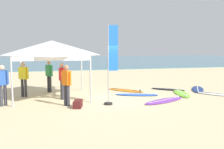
{
  "coord_description": "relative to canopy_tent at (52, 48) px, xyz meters",
  "views": [
    {
      "loc": [
        -2.63,
        -11.03,
        2.45
      ],
      "look_at": [
        0.46,
        1.46,
        1.0
      ],
      "focal_mm": 39.47,
      "sensor_mm": 36.0,
      "label": 1
    }
  ],
  "objects": [
    {
      "name": "canopy_tent",
      "position": [
        0.0,
        0.0,
        0.0
      ],
      "size": [
        3.34,
        3.34,
        2.75
      ],
      "color": "#B7B7BC",
      "rests_on": "ground"
    },
    {
      "name": "surfboard_purple",
      "position": [
        4.89,
        -2.16,
        -2.35
      ],
      "size": [
        2.48,
        1.61,
        0.19
      ],
      "color": "purple",
      "rests_on": "ground"
    },
    {
      "name": "ground_plane",
      "position": [
        2.6,
        -1.15,
        -2.39
      ],
      "size": [
        80.0,
        80.0,
        0.0
      ],
      "primitive_type": "plane",
      "color": "beige"
    },
    {
      "name": "surfboard_black",
      "position": [
        6.4,
        0.53,
        -2.35
      ],
      "size": [
        1.81,
        1.61,
        0.19
      ],
      "color": "black",
      "rests_on": "ground"
    },
    {
      "name": "banner_flag",
      "position": [
        2.4,
        -2.15,
        -0.82
      ],
      "size": [
        0.6,
        0.36,
        3.4
      ],
      "color": "#99999E",
      "rests_on": "ground"
    },
    {
      "name": "surfboard_blue",
      "position": [
        4.15,
        -0.54,
        -2.35
      ],
      "size": [
        2.23,
        1.26,
        0.19
      ],
      "color": "blue",
      "rests_on": "ground"
    },
    {
      "name": "person_orange",
      "position": [
        0.55,
        -1.96,
        -1.4
      ],
      "size": [
        0.4,
        0.45,
        1.71
      ],
      "color": "#383842",
      "rests_on": "ground"
    },
    {
      "name": "surfboard_lime",
      "position": [
        6.52,
        -0.77,
        -2.35
      ],
      "size": [
        1.2,
        2.37,
        0.19
      ],
      "color": "#7AD12D",
      "rests_on": "ground"
    },
    {
      "name": "person_red",
      "position": [
        0.43,
        -0.58,
        -1.4
      ],
      "size": [
        0.29,
        0.54,
        1.71
      ],
      "color": "#383842",
      "rests_on": "ground"
    },
    {
      "name": "person_blue",
      "position": [
        -2.01,
        -1.34,
        -1.4
      ],
      "size": [
        0.45,
        0.4,
        1.71
      ],
      "color": "#383842",
      "rests_on": "ground"
    },
    {
      "name": "gear_bag_near_tent",
      "position": [
        0.97,
        -2.35,
        -2.25
      ],
      "size": [
        0.47,
        0.66,
        0.28
      ],
      "primitive_type": "cube",
      "rotation": [
        0.0,
        0.0,
        1.3
      ],
      "color": "#4C1919",
      "rests_on": "ground"
    },
    {
      "name": "surfboard_orange",
      "position": [
        3.97,
        0.79,
        -2.35
      ],
      "size": [
        1.94,
        1.96,
        0.19
      ],
      "color": "orange",
      "rests_on": "ground"
    },
    {
      "name": "surfboard_navy",
      "position": [
        8.08,
        0.15,
        -2.35
      ],
      "size": [
        1.79,
        2.34,
        0.19
      ],
      "color": "navy",
      "rests_on": "ground"
    },
    {
      "name": "sea",
      "position": [
        2.6,
        31.32,
        -2.34
      ],
      "size": [
        80.0,
        36.0,
        0.1
      ],
      "primitive_type": "cube",
      "color": "teal",
      "rests_on": "ground"
    },
    {
      "name": "surfboard_white",
      "position": [
        8.25,
        -1.49,
        -2.35
      ],
      "size": [
        1.95,
        1.98,
        0.19
      ],
      "color": "white",
      "rests_on": "ground"
    },
    {
      "name": "person_yellow",
      "position": [
        -1.37,
        0.44,
        -1.4
      ],
      "size": [
        0.5,
        0.36,
        1.71
      ],
      "color": "#2D2D33",
      "rests_on": "ground"
    },
    {
      "name": "person_green",
      "position": [
        -0.17,
        1.42,
        -1.4
      ],
      "size": [
        0.38,
        0.47,
        1.71
      ],
      "color": "#2D2D33",
      "rests_on": "ground"
    }
  ]
}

